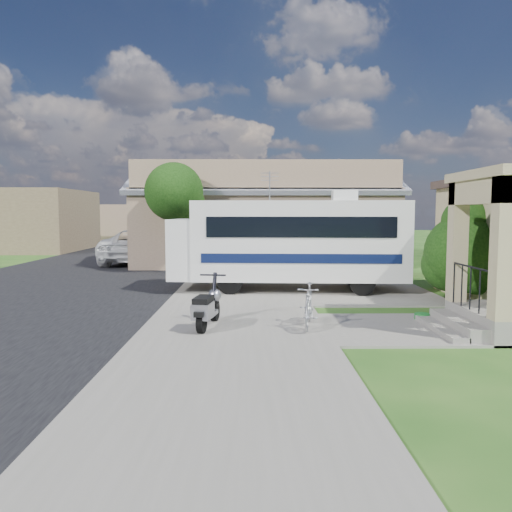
{
  "coord_description": "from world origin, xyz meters",
  "views": [
    {
      "loc": [
        -0.62,
        -11.57,
        2.53
      ],
      "look_at": [
        -0.5,
        2.5,
        1.3
      ],
      "focal_mm": 35.0,
      "sensor_mm": 36.0,
      "label": 1
    }
  ],
  "objects_px": {
    "shrub": "(466,250)",
    "scooter": "(207,308)",
    "bicycle": "(309,308)",
    "van": "(162,237)",
    "pickup_truck": "(144,246)",
    "motorhome": "(290,241)",
    "garden_hose": "(422,318)"
  },
  "relations": [
    {
      "from": "bicycle",
      "to": "garden_hose",
      "type": "distance_m",
      "value": 2.89
    },
    {
      "from": "motorhome",
      "to": "van",
      "type": "xyz_separation_m",
      "value": [
        -6.94,
        15.92,
        -0.68
      ]
    },
    {
      "from": "pickup_truck",
      "to": "shrub",
      "type": "bearing_deg",
      "value": 139.66
    },
    {
      "from": "motorhome",
      "to": "pickup_truck",
      "type": "relative_size",
      "value": 1.22
    },
    {
      "from": "motorhome",
      "to": "bicycle",
      "type": "bearing_deg",
      "value": -86.88
    },
    {
      "from": "bicycle",
      "to": "van",
      "type": "bearing_deg",
      "value": 118.46
    },
    {
      "from": "shrub",
      "to": "bicycle",
      "type": "xyz_separation_m",
      "value": [
        -4.69,
        -3.04,
        -1.03
      ]
    },
    {
      "from": "motorhome",
      "to": "pickup_truck",
      "type": "distance_m",
      "value": 11.23
    },
    {
      "from": "van",
      "to": "garden_hose",
      "type": "relative_size",
      "value": 18.31
    },
    {
      "from": "pickup_truck",
      "to": "garden_hose",
      "type": "relative_size",
      "value": 17.31
    },
    {
      "from": "bicycle",
      "to": "garden_hose",
      "type": "height_order",
      "value": "bicycle"
    },
    {
      "from": "motorhome",
      "to": "scooter",
      "type": "relative_size",
      "value": 4.44
    },
    {
      "from": "scooter",
      "to": "bicycle",
      "type": "distance_m",
      "value": 2.19
    },
    {
      "from": "scooter",
      "to": "shrub",
      "type": "bearing_deg",
      "value": 33.37
    },
    {
      "from": "bicycle",
      "to": "pickup_truck",
      "type": "height_order",
      "value": "pickup_truck"
    },
    {
      "from": "shrub",
      "to": "scooter",
      "type": "bearing_deg",
      "value": -155.69
    },
    {
      "from": "shrub",
      "to": "van",
      "type": "height_order",
      "value": "shrub"
    },
    {
      "from": "motorhome",
      "to": "pickup_truck",
      "type": "height_order",
      "value": "motorhome"
    },
    {
      "from": "motorhome",
      "to": "van",
      "type": "distance_m",
      "value": 17.38
    },
    {
      "from": "scooter",
      "to": "garden_hose",
      "type": "height_order",
      "value": "scooter"
    },
    {
      "from": "bicycle",
      "to": "van",
      "type": "height_order",
      "value": "van"
    },
    {
      "from": "scooter",
      "to": "pickup_truck",
      "type": "height_order",
      "value": "pickup_truck"
    },
    {
      "from": "shrub",
      "to": "garden_hose",
      "type": "distance_m",
      "value": 3.28
    },
    {
      "from": "pickup_truck",
      "to": "motorhome",
      "type": "bearing_deg",
      "value": 131.06
    },
    {
      "from": "scooter",
      "to": "bicycle",
      "type": "xyz_separation_m",
      "value": [
        2.18,
        0.07,
        -0.03
      ]
    },
    {
      "from": "motorhome",
      "to": "garden_hose",
      "type": "xyz_separation_m",
      "value": [
        2.74,
        -4.53,
        -1.55
      ]
    },
    {
      "from": "shrub",
      "to": "scooter",
      "type": "relative_size",
      "value": 1.73
    },
    {
      "from": "pickup_truck",
      "to": "van",
      "type": "relative_size",
      "value": 0.95
    },
    {
      "from": "van",
      "to": "garden_hose",
      "type": "distance_m",
      "value": 22.64
    },
    {
      "from": "motorhome",
      "to": "bicycle",
      "type": "xyz_separation_m",
      "value": [
        -0.01,
        -5.34,
        -1.16
      ]
    },
    {
      "from": "motorhome",
      "to": "garden_hose",
      "type": "relative_size",
      "value": 21.08
    },
    {
      "from": "motorhome",
      "to": "shrub",
      "type": "bearing_deg",
      "value": -22.96
    }
  ]
}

